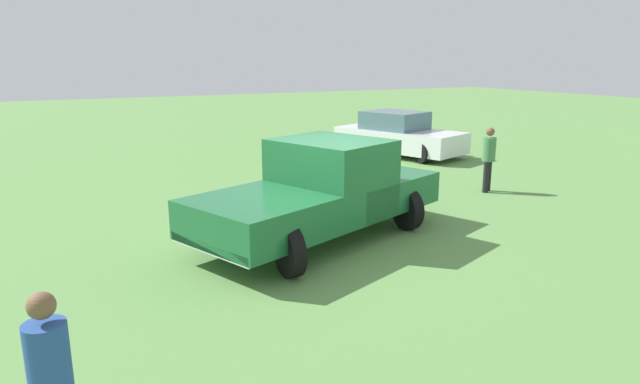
% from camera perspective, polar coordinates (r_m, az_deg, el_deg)
% --- Properties ---
extents(ground_plane, '(80.00, 80.00, 0.00)m').
position_cam_1_polar(ground_plane, '(10.28, 0.96, -4.84)').
color(ground_plane, '#5B8C47').
extents(pickup_truck, '(3.60, 5.41, 1.82)m').
position_cam_1_polar(pickup_truck, '(10.08, 0.50, 0.39)').
color(pickup_truck, black).
rests_on(pickup_truck, ground_plane).
extents(sedan_near, '(4.74, 3.18, 1.47)m').
position_cam_1_polar(sedan_near, '(19.22, 8.05, 5.82)').
color(sedan_near, black).
rests_on(sedan_near, ground_plane).
extents(person_bystander, '(0.35, 0.35, 1.60)m').
position_cam_1_polar(person_bystander, '(4.89, -25.96, -16.85)').
color(person_bystander, '#7A6B51').
rests_on(person_bystander, ground_plane).
extents(person_visitor, '(0.44, 0.44, 1.61)m').
position_cam_1_polar(person_visitor, '(14.28, 16.95, 3.55)').
color(person_visitor, black).
rests_on(person_visitor, ground_plane).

